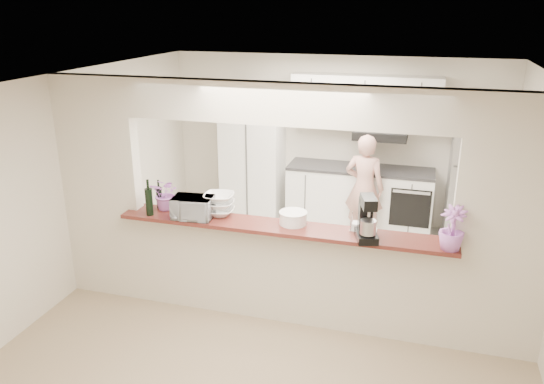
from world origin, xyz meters
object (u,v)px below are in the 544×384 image
at_px(toaster_oven, 193,208).
at_px(stand_mixer, 367,220).
at_px(refrigerator, 477,184).
at_px(person, 364,188).

xyz_separation_m(toaster_oven, stand_mixer, (1.78, -0.04, 0.08)).
xyz_separation_m(refrigerator, person, (-1.49, -0.35, -0.09)).
bearing_deg(stand_mixer, person, 96.68).
bearing_deg(toaster_oven, refrigerator, 36.56).
height_order(refrigerator, stand_mixer, refrigerator).
bearing_deg(refrigerator, toaster_oven, -137.31).
relative_size(refrigerator, person, 1.12).
relative_size(stand_mixer, person, 0.28).
bearing_deg(refrigerator, person, -166.78).
bearing_deg(stand_mixer, refrigerator, 66.63).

